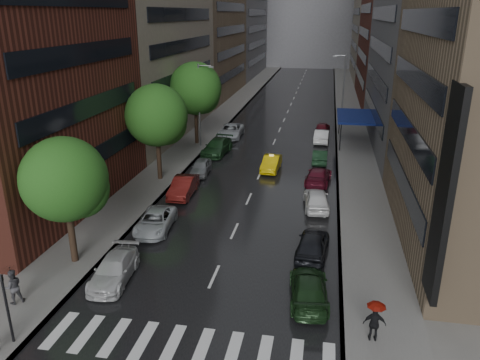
{
  "coord_description": "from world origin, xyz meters",
  "views": [
    {
      "loc": [
        5.71,
        -18.59,
        14.22
      ],
      "look_at": [
        0.0,
        12.11,
        3.0
      ],
      "focal_mm": 35.0,
      "sensor_mm": 36.0,
      "label": 1
    }
  ],
  "objects": [
    {
      "name": "ped_black_umbrella",
      "position": [
        -9.39,
        -0.55,
        1.38
      ],
      "size": [
        1.15,
        1.15,
        2.09
      ],
      "color": "#444348",
      "rests_on": "sidewalk_left"
    },
    {
      "name": "sidewalk_left",
      "position": [
        -9.0,
        50.0,
        0.07
      ],
      "size": [
        4.0,
        140.0,
        0.15
      ],
      "primitive_type": "cube",
      "color": "gray",
      "rests_on": "ground"
    },
    {
      "name": "sidewalk_right",
      "position": [
        9.0,
        50.0,
        0.07
      ],
      "size": [
        4.0,
        140.0,
        0.15
      ],
      "primitive_type": "cube",
      "color": "gray",
      "rests_on": "ground"
    },
    {
      "name": "street_lamp_left",
      "position": [
        -7.72,
        30.0,
        4.89
      ],
      "size": [
        1.74,
        0.22,
        9.0
      ],
      "color": "gray",
      "rests_on": "sidewalk_left"
    },
    {
      "name": "awning",
      "position": [
        8.98,
        35.0,
        3.13
      ],
      "size": [
        4.0,
        8.0,
        3.12
      ],
      "color": "navy",
      "rests_on": "sidewalk_right"
    },
    {
      "name": "tree_mid",
      "position": [
        -8.6,
        19.05,
        5.87
      ],
      "size": [
        5.38,
        5.38,
        8.58
      ],
      "color": "#382619",
      "rests_on": "ground"
    },
    {
      "name": "tree_near",
      "position": [
        -8.6,
        4.02,
        5.32
      ],
      "size": [
        4.88,
        4.88,
        7.78
      ],
      "color": "#382619",
      "rests_on": "ground"
    },
    {
      "name": "buildings_left",
      "position": [
        -15.0,
        58.79,
        15.99
      ],
      "size": [
        8.0,
        108.0,
        38.0
      ],
      "color": "maroon",
      "rests_on": "ground"
    },
    {
      "name": "ped_red_umbrella",
      "position": [
        8.45,
        -0.18,
        1.33
      ],
      "size": [
        1.01,
        0.82,
        2.01
      ],
      "color": "black",
      "rests_on": "sidewalk_right"
    },
    {
      "name": "parked_cars_left",
      "position": [
        -5.4,
        21.05,
        0.74
      ],
      "size": [
        2.77,
        37.79,
        1.59
      ],
      "color": "silver",
      "rests_on": "ground"
    },
    {
      "name": "traffic_light",
      "position": [
        -7.6,
        -3.27,
        2.23
      ],
      "size": [
        0.18,
        0.15,
        3.45
      ],
      "color": "black",
      "rests_on": "sidewalk_left"
    },
    {
      "name": "building_far",
      "position": [
        0.0,
        118.0,
        16.0
      ],
      "size": [
        40.0,
        14.0,
        32.0
      ],
      "primitive_type": "cube",
      "color": "slate",
      "rests_on": "ground"
    },
    {
      "name": "ground",
      "position": [
        0.0,
        0.0,
        0.0
      ],
      "size": [
        220.0,
        220.0,
        0.0
      ],
      "primitive_type": "plane",
      "color": "gray",
      "rests_on": "ground"
    },
    {
      "name": "road",
      "position": [
        0.0,
        50.0,
        0.01
      ],
      "size": [
        14.0,
        140.0,
        0.01
      ],
      "primitive_type": "cube",
      "color": "black",
      "rests_on": "ground"
    },
    {
      "name": "parked_cars_right",
      "position": [
        5.4,
        19.36,
        0.73
      ],
      "size": [
        2.46,
        41.26,
        1.55
      ],
      "color": "#183417",
      "rests_on": "ground"
    },
    {
      "name": "tree_far",
      "position": [
        -8.6,
        31.38,
        6.32
      ],
      "size": [
        5.8,
        5.8,
        9.24
      ],
      "color": "#382619",
      "rests_on": "ground"
    },
    {
      "name": "crosswalk",
      "position": [
        0.2,
        -2.0,
        0.01
      ],
      "size": [
        13.15,
        2.8,
        0.01
      ],
      "color": "silver",
      "rests_on": "ground"
    },
    {
      "name": "buildings_right",
      "position": [
        15.0,
        56.7,
        15.03
      ],
      "size": [
        8.05,
        109.1,
        36.0
      ],
      "color": "#937A5B",
      "rests_on": "ground"
    },
    {
      "name": "taxi",
      "position": [
        0.9,
        23.58,
        0.7
      ],
      "size": [
        1.69,
        4.34,
        1.41
      ],
      "primitive_type": "imported",
      "rotation": [
        0.0,
        0.0,
        -0.05
      ],
      "color": "yellow",
      "rests_on": "ground"
    },
    {
      "name": "street_lamp_right",
      "position": [
        7.72,
        45.0,
        4.89
      ],
      "size": [
        1.74,
        0.22,
        9.0
      ],
      "color": "gray",
      "rests_on": "sidewalk_right"
    }
  ]
}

